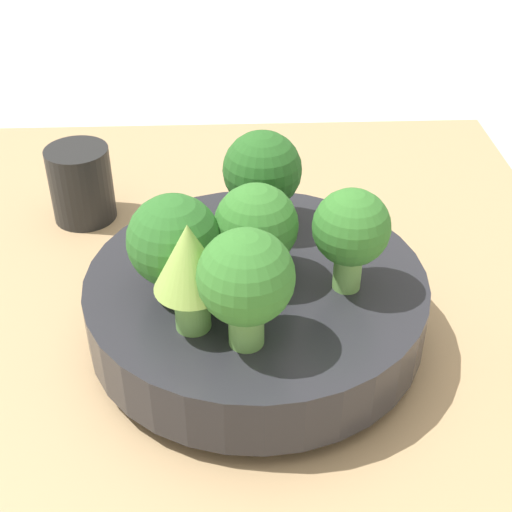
{
  "coord_description": "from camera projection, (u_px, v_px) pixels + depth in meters",
  "views": [
    {
      "loc": [
        -0.46,
        -0.01,
        0.45
      ],
      "look_at": [
        0.0,
        -0.03,
        0.12
      ],
      "focal_mm": 50.0,
      "sensor_mm": 36.0,
      "label": 1
    }
  ],
  "objects": [
    {
      "name": "broccoli_floret_left",
      "position": [
        246.0,
        280.0,
        0.48
      ],
      "size": [
        0.07,
        0.07,
        0.09
      ],
      "color": "#6BA34C",
      "rests_on": "bowl"
    },
    {
      "name": "table",
      "position": [
        223.0,
        354.0,
        0.62
      ],
      "size": [
        0.85,
        0.7,
        0.04
      ],
      "color": "tan",
      "rests_on": "ground_plane"
    },
    {
      "name": "broccoli_floret_center",
      "position": [
        256.0,
        226.0,
        0.55
      ],
      "size": [
        0.07,
        0.07,
        0.08
      ],
      "color": "#6BA34C",
      "rests_on": "bowl"
    },
    {
      "name": "broccoli_floret_back",
      "position": [
        174.0,
        242.0,
        0.53
      ],
      "size": [
        0.07,
        0.07,
        0.08
      ],
      "color": "#609347",
      "rests_on": "bowl"
    },
    {
      "name": "ground_plane",
      "position": [
        223.0,
        369.0,
        0.63
      ],
      "size": [
        6.0,
        6.0,
        0.0
      ],
      "primitive_type": "plane",
      "color": "silver"
    },
    {
      "name": "broccoli_floret_front",
      "position": [
        351.0,
        231.0,
        0.53
      ],
      "size": [
        0.06,
        0.06,
        0.09
      ],
      "color": "#7AB256",
      "rests_on": "bowl"
    },
    {
      "name": "bowl",
      "position": [
        256.0,
        302.0,
        0.59
      ],
      "size": [
        0.28,
        0.28,
        0.06
      ],
      "color": "#28282D",
      "rests_on": "table"
    },
    {
      "name": "romanesco_piece_far",
      "position": [
        190.0,
        264.0,
        0.49
      ],
      "size": [
        0.05,
        0.05,
        0.09
      ],
      "color": "#6BA34C",
      "rests_on": "bowl"
    },
    {
      "name": "cup",
      "position": [
        81.0,
        184.0,
        0.75
      ],
      "size": [
        0.07,
        0.07,
        0.08
      ],
      "color": "black",
      "rests_on": "table"
    },
    {
      "name": "broccoli_floret_right",
      "position": [
        262.0,
        173.0,
        0.61
      ],
      "size": [
        0.07,
        0.07,
        0.09
      ],
      "color": "#7AB256",
      "rests_on": "bowl"
    }
  ]
}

